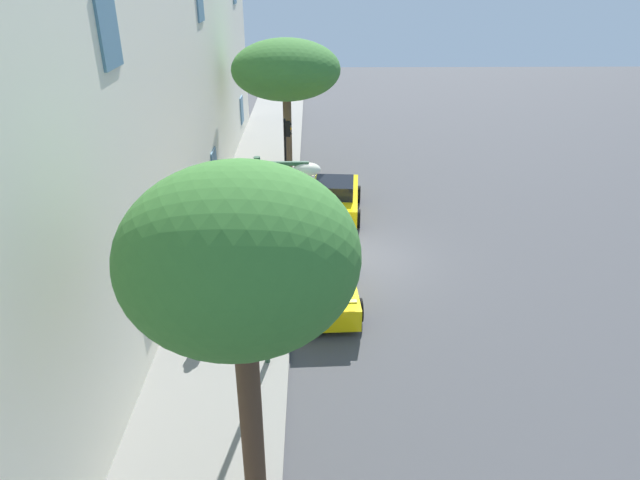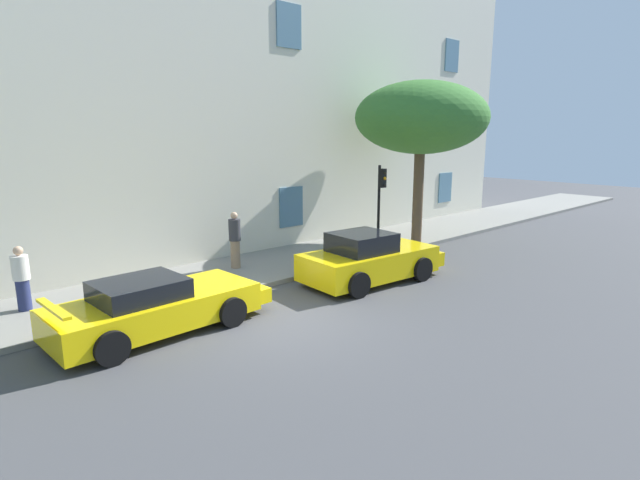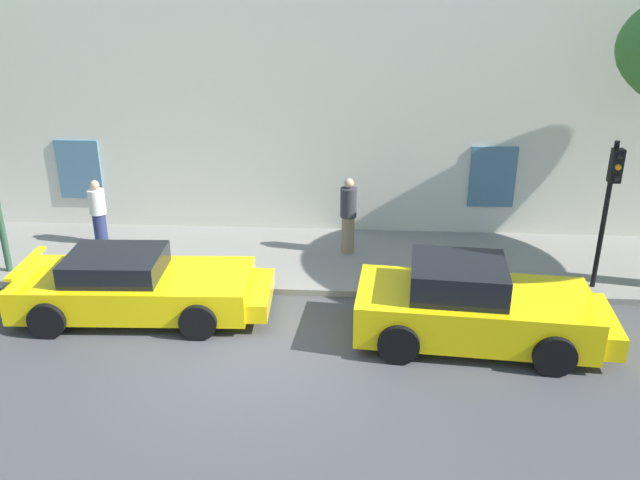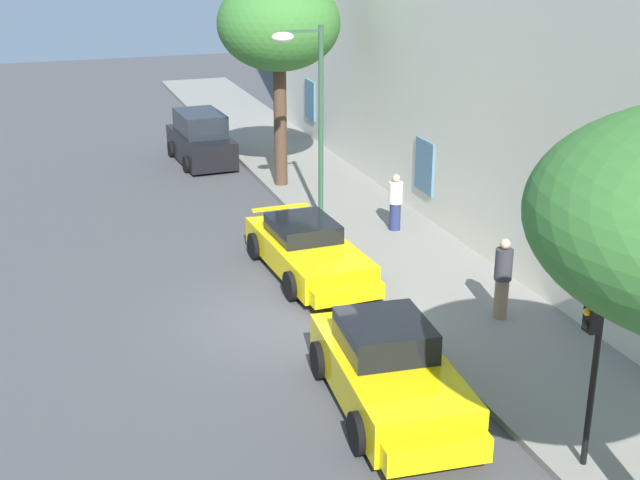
{
  "view_description": "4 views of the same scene",
  "coord_description": "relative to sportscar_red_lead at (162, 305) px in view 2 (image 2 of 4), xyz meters",
  "views": [
    {
      "loc": [
        -17.03,
        1.67,
        9.21
      ],
      "look_at": [
        -0.66,
        1.42,
        1.08
      ],
      "focal_mm": 31.31,
      "sensor_mm": 36.0,
      "label": 1
    },
    {
      "loc": [
        -6.76,
        -8.77,
        4.31
      ],
      "look_at": [
        2.01,
        0.75,
        1.55
      ],
      "focal_mm": 28.04,
      "sensor_mm": 36.0,
      "label": 2
    },
    {
      "loc": [
        1.92,
        -9.89,
        6.29
      ],
      "look_at": [
        1.14,
        2.58,
        1.14
      ],
      "focal_mm": 37.23,
      "sensor_mm": 36.0,
      "label": 3
    },
    {
      "loc": [
        16.42,
        -4.82,
        8.11
      ],
      "look_at": [
        -1.06,
        1.21,
        1.33
      ],
      "focal_mm": 48.93,
      "sensor_mm": 36.0,
      "label": 4
    }
  ],
  "objects": [
    {
      "name": "ground_plane",
      "position": [
        2.21,
        -1.35,
        -0.58
      ],
      "size": [
        80.0,
        80.0,
        0.0
      ],
      "primitive_type": "plane",
      "color": "#444447"
    },
    {
      "name": "sidewalk",
      "position": [
        2.21,
        2.67,
        -0.51
      ],
      "size": [
        60.0,
        3.47,
        0.14
      ],
      "primitive_type": "cube",
      "color": "gray",
      "rests_on": "ground"
    },
    {
      "name": "building_facade",
      "position": [
        2.21,
        6.9,
        6.41
      ],
      "size": [
        38.38,
        5.49,
        13.95
      ],
      "color": "beige",
      "rests_on": "ground"
    },
    {
      "name": "sportscar_red_lead",
      "position": [
        0.0,
        0.0,
        0.0
      ],
      "size": [
        4.92,
        2.19,
        1.27
      ],
      "color": "yellow",
      "rests_on": "ground"
    },
    {
      "name": "sportscar_yellow_flank",
      "position": [
        6.35,
        -0.6,
        0.07
      ],
      "size": [
        4.63,
        2.36,
        1.51
      ],
      "color": "yellow",
      "rests_on": "ground"
    },
    {
      "name": "tree_midblock",
      "position": [
        11.3,
        1.47,
        4.3
      ],
      "size": [
        4.97,
        4.97,
        6.12
      ],
      "color": "brown",
      "rests_on": "sidewalk"
    },
    {
      "name": "traffic_light",
      "position": [
        9.02,
        1.42,
        1.68
      ],
      "size": [
        0.22,
        0.36,
        3.09
      ],
      "color": "black",
      "rests_on": "sidewalk"
    },
    {
      "name": "pedestrian_admiring",
      "position": [
        3.88,
        2.98,
        0.47
      ],
      "size": [
        0.45,
        0.45,
        1.79
      ],
      "color": "#8C7259",
      "rests_on": "sidewalk"
    },
    {
      "name": "pedestrian_strolling",
      "position": [
        -2.03,
        3.12,
        0.36
      ],
      "size": [
        0.43,
        0.43,
        1.58
      ],
      "color": "navy",
      "rests_on": "sidewalk"
    }
  ]
}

